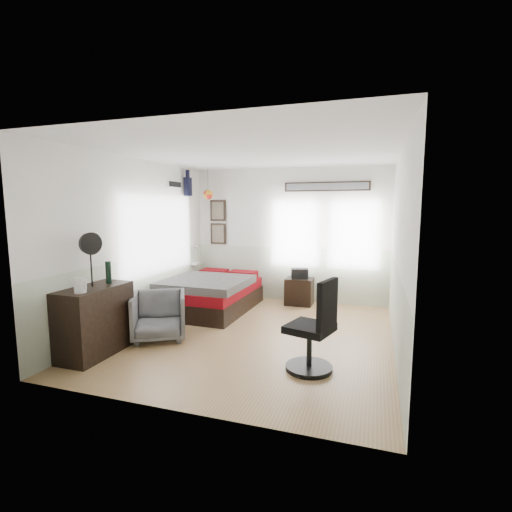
# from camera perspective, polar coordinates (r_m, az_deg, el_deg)

# --- Properties ---
(ground_plane) EXTENTS (4.00, 4.50, 0.01)m
(ground_plane) POSITION_cam_1_polar(r_m,az_deg,el_deg) (5.75, -0.29, -12.03)
(ground_plane) COLOR #A47C48
(room_shell) EXTENTS (4.02, 4.52, 2.71)m
(room_shell) POSITION_cam_1_polar(r_m,az_deg,el_deg) (5.63, -0.45, 4.38)
(room_shell) COLOR silver
(room_shell) RESTS_ON ground_plane
(wall_decor) EXTENTS (3.55, 1.32, 1.44)m
(wall_decor) POSITION_cam_1_polar(r_m,az_deg,el_deg) (7.64, -3.59, 8.85)
(wall_decor) COLOR black
(wall_decor) RESTS_ON room_shell
(bed) EXTENTS (1.47, 2.00, 0.63)m
(bed) POSITION_cam_1_polar(r_m,az_deg,el_deg) (7.03, -6.85, -5.81)
(bed) COLOR black
(bed) RESTS_ON ground_plane
(dresser) EXTENTS (0.48, 1.00, 0.90)m
(dresser) POSITION_cam_1_polar(r_m,az_deg,el_deg) (5.33, -23.49, -9.11)
(dresser) COLOR black
(dresser) RESTS_ON ground_plane
(armchair) EXTENTS (1.01, 1.02, 0.69)m
(armchair) POSITION_cam_1_polar(r_m,az_deg,el_deg) (5.66, -14.69, -8.88)
(armchair) COLOR slate
(armchair) RESTS_ON ground_plane
(nightstand) EXTENTS (0.53, 0.42, 0.53)m
(nightstand) POSITION_cam_1_polar(r_m,az_deg,el_deg) (7.42, 6.68, -5.43)
(nightstand) COLOR black
(nightstand) RESTS_ON ground_plane
(task_chair) EXTENTS (0.61, 0.61, 1.11)m
(task_chair) POSITION_cam_1_polar(r_m,az_deg,el_deg) (4.46, 8.98, -11.79)
(task_chair) COLOR black
(task_chair) RESTS_ON ground_plane
(kettle) EXTENTS (0.16, 0.14, 0.18)m
(kettle) POSITION_cam_1_polar(r_m,az_deg,el_deg) (4.92, -25.45, -4.10)
(kettle) COLOR silver
(kettle) RESTS_ON dresser
(bottle) EXTENTS (0.08, 0.08, 0.30)m
(bottle) POSITION_cam_1_polar(r_m,az_deg,el_deg) (5.37, -21.76, -2.34)
(bottle) COLOR black
(bottle) RESTS_ON dresser
(stand_fan) EXTENTS (0.16, 0.28, 0.70)m
(stand_fan) POSITION_cam_1_polar(r_m,az_deg,el_deg) (5.18, -24.11, 1.63)
(stand_fan) COLOR black
(stand_fan) RESTS_ON dresser
(black_bag) EXTENTS (0.37, 0.29, 0.19)m
(black_bag) POSITION_cam_1_polar(r_m,az_deg,el_deg) (7.35, 6.72, -2.68)
(black_bag) COLOR black
(black_bag) RESTS_ON nightstand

